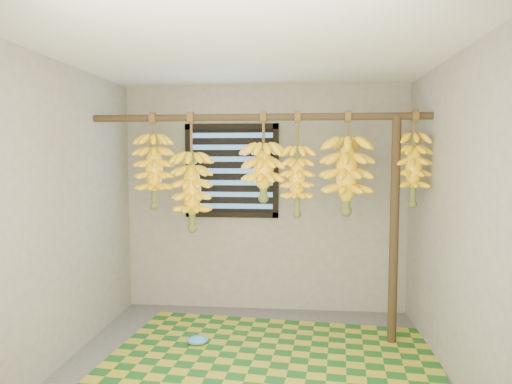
# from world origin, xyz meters

# --- Properties ---
(floor) EXTENTS (3.00, 3.00, 0.01)m
(floor) POSITION_xyz_m (0.00, 0.00, -0.01)
(floor) COLOR #505050
(floor) RESTS_ON ground
(ceiling) EXTENTS (3.00, 3.00, 0.01)m
(ceiling) POSITION_xyz_m (0.00, 0.00, 2.40)
(ceiling) COLOR silver
(ceiling) RESTS_ON wall_back
(wall_back) EXTENTS (3.00, 0.01, 2.40)m
(wall_back) POSITION_xyz_m (0.00, 1.50, 1.20)
(wall_back) COLOR slate
(wall_back) RESTS_ON floor
(wall_left) EXTENTS (0.01, 3.00, 2.40)m
(wall_left) POSITION_xyz_m (-1.50, 0.00, 1.20)
(wall_left) COLOR slate
(wall_left) RESTS_ON floor
(wall_right) EXTENTS (0.01, 3.00, 2.40)m
(wall_right) POSITION_xyz_m (1.50, 0.00, 1.20)
(wall_right) COLOR slate
(wall_right) RESTS_ON floor
(window) EXTENTS (1.00, 0.04, 1.00)m
(window) POSITION_xyz_m (-0.35, 1.48, 1.50)
(window) COLOR black
(window) RESTS_ON wall_back
(hanging_pole) EXTENTS (3.00, 0.06, 0.06)m
(hanging_pole) POSITION_xyz_m (0.00, 0.70, 2.00)
(hanging_pole) COLOR #3F2E17
(hanging_pole) RESTS_ON wall_left
(support_post) EXTENTS (0.08, 0.08, 2.00)m
(support_post) POSITION_xyz_m (1.20, 0.70, 1.00)
(support_post) COLOR #3F2E17
(support_post) RESTS_ON floor
(woven_mat) EXTENTS (2.85, 2.36, 0.01)m
(woven_mat) POSITION_xyz_m (0.14, 0.08, 0.01)
(woven_mat) COLOR #18541B
(woven_mat) RESTS_ON floor
(plastic_bag) EXTENTS (0.21, 0.17, 0.08)m
(plastic_bag) POSITION_xyz_m (-0.51, 0.47, 0.05)
(plastic_bag) COLOR #3D90E4
(plastic_bag) RESTS_ON woven_mat
(banana_bunch_a) EXTENTS (0.35, 0.35, 1.07)m
(banana_bunch_a) POSITION_xyz_m (-0.60, 0.70, 1.34)
(banana_bunch_a) COLOR brown
(banana_bunch_a) RESTS_ON hanging_pole
(banana_bunch_b) EXTENTS (0.33, 0.33, 0.87)m
(banana_bunch_b) POSITION_xyz_m (-0.95, 0.70, 1.52)
(banana_bunch_b) COLOR brown
(banana_bunch_b) RESTS_ON hanging_pole
(banana_bunch_c) EXTENTS (0.36, 0.36, 0.79)m
(banana_bunch_c) POSITION_xyz_m (0.05, 0.70, 1.52)
(banana_bunch_c) COLOR brown
(banana_bunch_c) RESTS_ON hanging_pole
(banana_bunch_d) EXTENTS (0.30, 0.30, 0.93)m
(banana_bunch_d) POSITION_xyz_m (0.35, 0.70, 1.44)
(banana_bunch_d) COLOR brown
(banana_bunch_d) RESTS_ON hanging_pole
(banana_bunch_e) EXTENTS (0.43, 0.43, 0.90)m
(banana_bunch_e) POSITION_xyz_m (0.78, 0.70, 1.49)
(banana_bunch_e) COLOR brown
(banana_bunch_e) RESTS_ON hanging_pole
(banana_bunch_f) EXTENTS (0.30, 0.30, 0.82)m
(banana_bunch_f) POSITION_xyz_m (1.35, 0.70, 1.54)
(banana_bunch_f) COLOR brown
(banana_bunch_f) RESTS_ON hanging_pole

